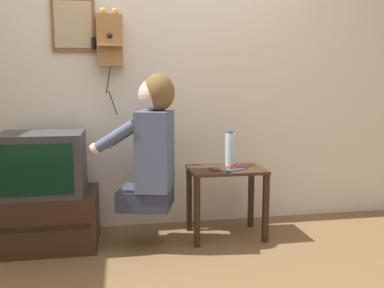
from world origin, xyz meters
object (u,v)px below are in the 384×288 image
(television, at_px, (42,163))
(wall_phone_antique, at_px, (110,40))
(toothbrush, at_px, (234,170))
(cell_phone_held, at_px, (215,169))
(water_bottle, at_px, (230,149))
(framed_picture, at_px, (73,25))
(cell_phone_spare, at_px, (240,166))
(person, at_px, (152,143))

(television, bearing_deg, wall_phone_antique, 31.14)
(wall_phone_antique, height_order, toothbrush, wall_phone_antique)
(cell_phone_held, xyz_separation_m, water_bottle, (0.15, 0.14, 0.12))
(framed_picture, xyz_separation_m, cell_phone_held, (1.02, -0.42, -1.07))
(wall_phone_antique, distance_m, toothbrush, 1.37)
(water_bottle, bearing_deg, cell_phone_spare, -48.53)
(television, bearing_deg, cell_phone_spare, -0.33)
(framed_picture, distance_m, toothbrush, 1.64)
(person, height_order, toothbrush, person)
(person, relative_size, framed_picture, 2.35)
(television, xyz_separation_m, cell_phone_held, (1.24, -0.08, -0.07))
(television, xyz_separation_m, cell_phone_spare, (1.45, -0.01, -0.07))
(cell_phone_held, bearing_deg, television, 174.73)
(person, xyz_separation_m, toothbrush, (0.60, -0.01, -0.21))
(wall_phone_antique, xyz_separation_m, toothbrush, (0.88, -0.44, -0.96))
(wall_phone_antique, relative_size, water_bottle, 2.98)
(framed_picture, distance_m, cell_phone_held, 1.54)
(wall_phone_antique, bearing_deg, water_bottle, -14.58)
(cell_phone_spare, xyz_separation_m, toothbrush, (-0.08, -0.13, 0.00))
(person, relative_size, cell_phone_held, 7.53)
(cell_phone_spare, relative_size, toothbrush, 0.82)
(framed_picture, height_order, cell_phone_spare, framed_picture)
(wall_phone_antique, relative_size, cell_phone_spare, 5.99)
(person, height_order, cell_phone_spare, person)
(wall_phone_antique, bearing_deg, person, -56.74)
(cell_phone_spare, distance_m, toothbrush, 0.16)
(framed_picture, bearing_deg, cell_phone_held, -22.17)
(cell_phone_spare, bearing_deg, toothbrush, -175.84)
(framed_picture, bearing_deg, person, -40.40)
(framed_picture, xyz_separation_m, toothbrush, (1.15, -0.48, -1.07))
(water_bottle, bearing_deg, wall_phone_antique, 165.42)
(person, relative_size, water_bottle, 3.48)
(cell_phone_spare, bearing_deg, person, 135.99)
(wall_phone_antique, relative_size, cell_phone_held, 6.46)
(cell_phone_spare, bearing_deg, television, 125.81)
(television, distance_m, cell_phone_spare, 1.45)
(person, bearing_deg, cell_phone_spare, -64.22)
(toothbrush, bearing_deg, television, 59.99)
(television, relative_size, water_bottle, 2.11)
(wall_phone_antique, xyz_separation_m, framed_picture, (-0.27, 0.04, 0.11))
(television, xyz_separation_m, wall_phone_antique, (0.49, 0.29, 0.89))
(cell_phone_held, distance_m, toothbrush, 0.14)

